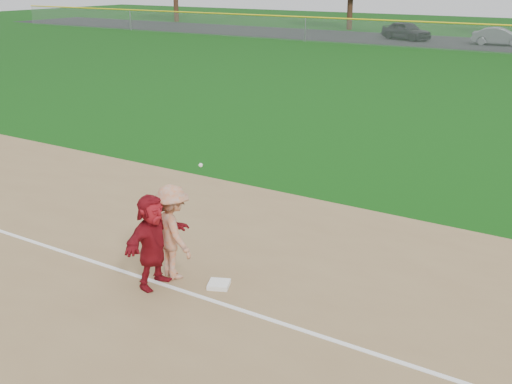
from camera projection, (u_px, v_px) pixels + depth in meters
The scene contains 7 objects.
ground at pixel (214, 277), 12.32m from camera, with size 160.00×160.00×0.00m, color #0F450D.
foul_line at pixel (187, 292), 11.68m from camera, with size 60.00×0.10×0.01m, color white.
first_base at pixel (219, 284), 11.89m from camera, with size 0.38×0.38×0.09m, color white.
base_runner at pixel (152, 241), 11.69m from camera, with size 1.65×0.53×1.78m, color maroon.
car_left at pixel (406, 31), 55.13m from camera, with size 1.84×4.58×1.56m, color black.
car_mid at pixel (499, 36), 51.14m from camera, with size 1.46×4.18×1.38m, color #5B5E63.
first_base_play at pixel (173, 232), 12.02m from camera, with size 1.36×1.11×2.28m.
Camera 1 is at (6.73, -8.89, 5.55)m, focal length 45.00 mm.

